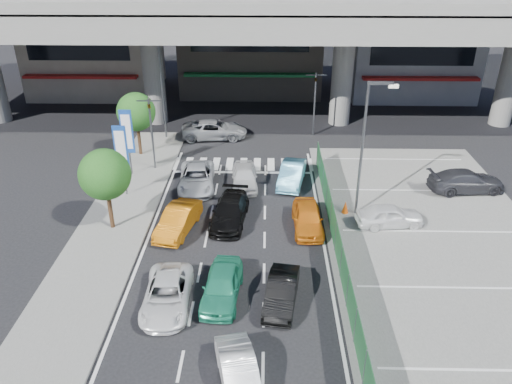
{
  "coord_description": "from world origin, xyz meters",
  "views": [
    {
      "loc": [
        1.63,
        -19.93,
        14.93
      ],
      "look_at": [
        1.08,
        5.38,
        1.71
      ],
      "focal_mm": 35.0,
      "sensor_mm": 36.0,
      "label": 1
    }
  ],
  "objects_px": {
    "traffic_light_right": "(315,88)",
    "taxi_orange_left": "(178,220)",
    "street_lamp_right": "(366,139)",
    "wagon_silver_front_left": "(197,178)",
    "parked_sedan_dgrey": "(466,181)",
    "kei_truck_front_right": "(292,174)",
    "street_lamp_left": "(164,80)",
    "traffic_light_left": "(150,116)",
    "crossing_wagon_silver": "(214,130)",
    "sedan_white_mid_left": "(167,294)",
    "tree_far": "(136,112)",
    "tree_near": "(105,175)",
    "hatch_white_back_mid": "(239,374)",
    "sedan_white_front_mid": "(245,176)",
    "signboard_near": "(121,151)",
    "hatch_black_mid_right": "(281,292)",
    "taxi_orange_right": "(308,218)",
    "sedan_black_mid": "(230,212)",
    "traffic_cone": "(345,207)",
    "signboard_far": "(127,134)",
    "parked_sedan_white": "(390,215)",
    "taxi_teal_mid": "(222,285)"
  },
  "relations": [
    {
      "from": "tree_near",
      "to": "wagon_silver_front_left",
      "type": "height_order",
      "value": "tree_near"
    },
    {
      "from": "sedan_white_mid_left",
      "to": "taxi_orange_left",
      "type": "bearing_deg",
      "value": 91.94
    },
    {
      "from": "traffic_light_right",
      "to": "taxi_orange_left",
      "type": "distance_m",
      "value": 17.77
    },
    {
      "from": "hatch_white_back_mid",
      "to": "taxi_orange_left",
      "type": "height_order",
      "value": "taxi_orange_left"
    },
    {
      "from": "taxi_orange_left",
      "to": "wagon_silver_front_left",
      "type": "height_order",
      "value": "taxi_orange_left"
    },
    {
      "from": "traffic_light_right",
      "to": "tree_near",
      "type": "distance_m",
      "value": 19.53
    },
    {
      "from": "sedan_black_mid",
      "to": "wagon_silver_front_left",
      "type": "xyz_separation_m",
      "value": [
        -2.47,
        4.32,
        0.01
      ]
    },
    {
      "from": "signboard_near",
      "to": "wagon_silver_front_left",
      "type": "distance_m",
      "value": 5.09
    },
    {
      "from": "street_lamp_left",
      "to": "kei_truck_front_right",
      "type": "bearing_deg",
      "value": -39.71
    },
    {
      "from": "traffic_light_left",
      "to": "parked_sedan_white",
      "type": "relative_size",
      "value": 1.38
    },
    {
      "from": "tree_far",
      "to": "taxi_orange_left",
      "type": "xyz_separation_m",
      "value": [
        4.57,
        -10.64,
        -2.7
      ]
    },
    {
      "from": "kei_truck_front_right",
      "to": "street_lamp_left",
      "type": "bearing_deg",
      "value": 150.76
    },
    {
      "from": "signboard_far",
      "to": "parked_sedan_dgrey",
      "type": "xyz_separation_m",
      "value": [
        22.1,
        -1.97,
        -2.3
      ]
    },
    {
      "from": "street_lamp_left",
      "to": "sedan_white_mid_left",
      "type": "relative_size",
      "value": 1.82
    },
    {
      "from": "traffic_light_right",
      "to": "street_lamp_right",
      "type": "height_order",
      "value": "street_lamp_right"
    },
    {
      "from": "wagon_silver_front_left",
      "to": "kei_truck_front_right",
      "type": "height_order",
      "value": "kei_truck_front_right"
    },
    {
      "from": "traffic_light_left",
      "to": "sedan_white_mid_left",
      "type": "relative_size",
      "value": 1.18
    },
    {
      "from": "signboard_near",
      "to": "parked_sedan_dgrey",
      "type": "bearing_deg",
      "value": 2.71
    },
    {
      "from": "traffic_light_left",
      "to": "taxi_orange_right",
      "type": "distance_m",
      "value": 13.21
    },
    {
      "from": "street_lamp_right",
      "to": "signboard_near",
      "type": "distance_m",
      "value": 14.61
    },
    {
      "from": "street_lamp_right",
      "to": "crossing_wagon_silver",
      "type": "height_order",
      "value": "street_lamp_right"
    },
    {
      "from": "signboard_far",
      "to": "kei_truck_front_right",
      "type": "xyz_separation_m",
      "value": [
        10.96,
        -1.03,
        -2.37
      ]
    },
    {
      "from": "kei_truck_front_right",
      "to": "crossing_wagon_silver",
      "type": "height_order",
      "value": "crossing_wagon_silver"
    },
    {
      "from": "street_lamp_right",
      "to": "street_lamp_left",
      "type": "xyz_separation_m",
      "value": [
        -13.5,
        12.0,
        0.0
      ]
    },
    {
      "from": "tree_near",
      "to": "traffic_cone",
      "type": "xyz_separation_m",
      "value": [
        13.38,
        2.01,
        -2.94
      ]
    },
    {
      "from": "hatch_black_mid_right",
      "to": "taxi_orange_right",
      "type": "xyz_separation_m",
      "value": [
        1.62,
        6.46,
        0.07
      ]
    },
    {
      "from": "wagon_silver_front_left",
      "to": "hatch_black_mid_right",
      "type": "bearing_deg",
      "value": -69.82
    },
    {
      "from": "street_lamp_right",
      "to": "street_lamp_left",
      "type": "bearing_deg",
      "value": 138.37
    },
    {
      "from": "signboard_near",
      "to": "sedan_white_mid_left",
      "type": "bearing_deg",
      "value": -66.78
    },
    {
      "from": "taxi_orange_right",
      "to": "taxi_orange_left",
      "type": "bearing_deg",
      "value": -178.25
    },
    {
      "from": "street_lamp_right",
      "to": "hatch_white_back_mid",
      "type": "bearing_deg",
      "value": -116.56
    },
    {
      "from": "signboard_far",
      "to": "hatch_black_mid_right",
      "type": "height_order",
      "value": "signboard_far"
    },
    {
      "from": "traffic_light_left",
      "to": "traffic_cone",
      "type": "height_order",
      "value": "traffic_light_left"
    },
    {
      "from": "street_lamp_right",
      "to": "wagon_silver_front_left",
      "type": "height_order",
      "value": "street_lamp_right"
    },
    {
      "from": "sedan_black_mid",
      "to": "tree_near",
      "type": "bearing_deg",
      "value": -166.44
    },
    {
      "from": "parked_sedan_white",
      "to": "taxi_teal_mid",
      "type": "bearing_deg",
      "value": 119.64
    },
    {
      "from": "tree_near",
      "to": "taxi_orange_right",
      "type": "xyz_separation_m",
      "value": [
        11.01,
        0.27,
        -2.7
      ]
    },
    {
      "from": "signboard_near",
      "to": "hatch_black_mid_right",
      "type": "distance_m",
      "value": 14.2
    },
    {
      "from": "taxi_orange_left",
      "to": "traffic_light_right",
      "type": "bearing_deg",
      "value": 72.53
    },
    {
      "from": "crossing_wagon_silver",
      "to": "taxi_orange_right",
      "type": "bearing_deg",
      "value": -159.19
    },
    {
      "from": "tree_far",
      "to": "sedan_white_front_mid",
      "type": "bearing_deg",
      "value": -31.73
    },
    {
      "from": "hatch_black_mid_right",
      "to": "crossing_wagon_silver",
      "type": "distance_m",
      "value": 20.92
    },
    {
      "from": "traffic_light_left",
      "to": "crossing_wagon_silver",
      "type": "xyz_separation_m",
      "value": [
        3.62,
        6.13,
        -3.2
      ]
    },
    {
      "from": "sedan_black_mid",
      "to": "crossing_wagon_silver",
      "type": "distance_m",
      "value": 13.38
    },
    {
      "from": "taxi_orange_left",
      "to": "sedan_black_mid",
      "type": "height_order",
      "value": "taxi_orange_left"
    },
    {
      "from": "taxi_orange_left",
      "to": "taxi_orange_right",
      "type": "bearing_deg",
      "value": 15.68
    },
    {
      "from": "traffic_light_left",
      "to": "traffic_cone",
      "type": "bearing_deg",
      "value": -25.47
    },
    {
      "from": "tree_far",
      "to": "taxi_orange_left",
      "type": "bearing_deg",
      "value": -66.73
    },
    {
      "from": "parked_sedan_dgrey",
      "to": "kei_truck_front_right",
      "type": "bearing_deg",
      "value": 79.39
    },
    {
      "from": "street_lamp_left",
      "to": "traffic_cone",
      "type": "distance_m",
      "value": 18.0
    }
  ]
}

